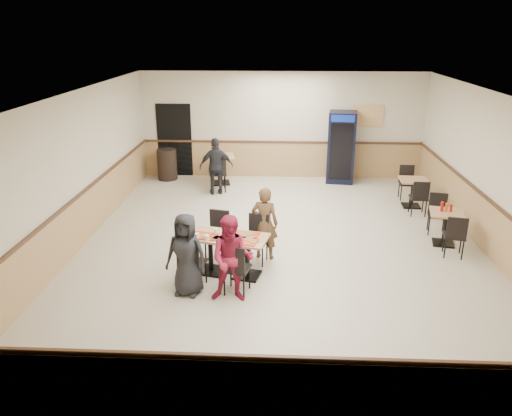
# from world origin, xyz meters

# --- Properties ---
(ground) EXTENTS (10.00, 10.00, 0.00)m
(ground) POSITION_xyz_m (0.00, 0.00, 0.00)
(ground) COLOR beige
(ground) RESTS_ON ground
(room_shell) EXTENTS (10.00, 10.00, 10.00)m
(room_shell) POSITION_xyz_m (1.78, 2.55, 0.58)
(room_shell) COLOR silver
(room_shell) RESTS_ON ground
(main_table) EXTENTS (1.47, 0.96, 0.73)m
(main_table) POSITION_xyz_m (-0.91, -1.21, 0.48)
(main_table) COLOR black
(main_table) RESTS_ON ground
(main_chairs) EXTENTS (1.52, 1.82, 0.92)m
(main_chairs) POSITION_xyz_m (-0.96, -1.20, 0.46)
(main_chairs) COLOR black
(main_chairs) RESTS_ON ground
(diner_woman_left) EXTENTS (0.75, 0.57, 1.39)m
(diner_woman_left) POSITION_xyz_m (-1.52, -1.92, 0.69)
(diner_woman_left) COLOR black
(diner_woman_left) RESTS_ON ground
(diner_woman_right) EXTENTS (0.71, 0.56, 1.43)m
(diner_woman_right) POSITION_xyz_m (-0.77, -2.09, 0.72)
(diner_woman_right) COLOR maroon
(diner_woman_right) RESTS_ON ground
(diner_man_opposite) EXTENTS (0.57, 0.43, 1.40)m
(diner_man_opposite) POSITION_xyz_m (-0.31, -0.51, 0.70)
(diner_man_opposite) COLOR brown
(diner_man_opposite) RESTS_ON ground
(lone_diner) EXTENTS (0.93, 0.53, 1.48)m
(lone_diner) POSITION_xyz_m (-1.68, 3.29, 0.74)
(lone_diner) COLOR black
(lone_diner) RESTS_ON ground
(tabletop_clutter) EXTENTS (1.21, 0.67, 0.12)m
(tabletop_clutter) POSITION_xyz_m (-0.91, -1.28, 0.75)
(tabletop_clutter) COLOR red
(tabletop_clutter) RESTS_ON main_table
(side_table_near) EXTENTS (0.76, 0.76, 0.69)m
(side_table_near) POSITION_xyz_m (3.29, 0.29, 0.46)
(side_table_near) COLOR black
(side_table_near) RESTS_ON ground
(side_table_near_chair_south) EXTENTS (0.48, 0.48, 0.87)m
(side_table_near_chair_south) POSITION_xyz_m (3.29, -0.26, 0.44)
(side_table_near_chair_south) COLOR black
(side_table_near_chair_south) RESTS_ON ground
(side_table_near_chair_north) EXTENTS (0.48, 0.48, 0.87)m
(side_table_near_chair_north) POSITION_xyz_m (3.29, 0.84, 0.44)
(side_table_near_chair_north) COLOR black
(side_table_near_chair_north) RESTS_ON ground
(side_table_far) EXTENTS (0.68, 0.68, 0.69)m
(side_table_far) POSITION_xyz_m (3.19, 2.53, 0.46)
(side_table_far) COLOR black
(side_table_far) RESTS_ON ground
(side_table_far_chair_south) EXTENTS (0.43, 0.43, 0.88)m
(side_table_far_chair_south) POSITION_xyz_m (3.19, 1.97, 0.44)
(side_table_far_chair_south) COLOR black
(side_table_far_chair_south) RESTS_ON ground
(side_table_far_chair_north) EXTENTS (0.43, 0.43, 0.88)m
(side_table_far_chair_north) POSITION_xyz_m (3.19, 3.08, 0.44)
(side_table_far_chair_north) COLOR black
(side_table_far_chair_north) RESTS_ON ground
(condiment_caddy) EXTENTS (0.23, 0.06, 0.20)m
(condiment_caddy) POSITION_xyz_m (3.26, 0.34, 0.78)
(condiment_caddy) COLOR red
(condiment_caddy) RESTS_ON side_table_near
(back_table) EXTENTS (0.86, 0.86, 0.80)m
(back_table) POSITION_xyz_m (-1.68, 4.20, 0.53)
(back_table) COLOR black
(back_table) RESTS_ON ground
(back_table_chair_lone) EXTENTS (0.54, 0.54, 1.02)m
(back_table_chair_lone) POSITION_xyz_m (-1.68, 3.56, 0.51)
(back_table_chair_lone) COLOR black
(back_table_chair_lone) RESTS_ON ground
(pepsi_cooler) EXTENTS (0.84, 0.84, 1.97)m
(pepsi_cooler) POSITION_xyz_m (1.67, 4.59, 0.99)
(pepsi_cooler) COLOR black
(pepsi_cooler) RESTS_ON ground
(trash_bin) EXTENTS (0.56, 0.56, 0.88)m
(trash_bin) POSITION_xyz_m (-3.26, 4.55, 0.44)
(trash_bin) COLOR black
(trash_bin) RESTS_ON ground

